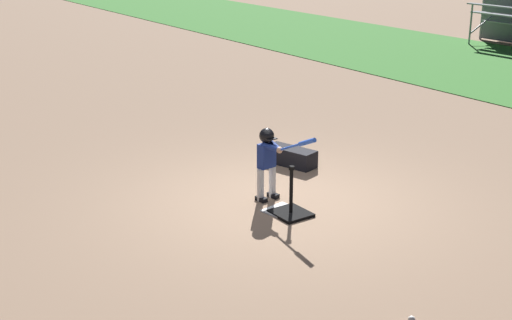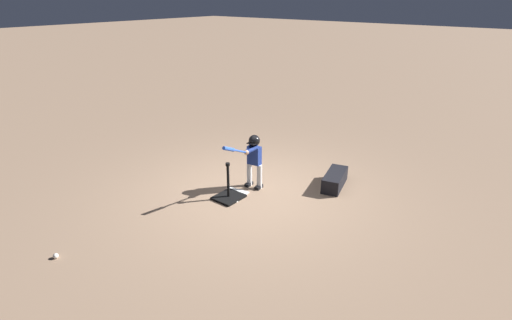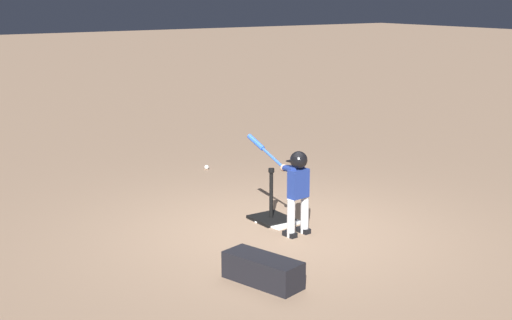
{
  "view_description": "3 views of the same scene",
  "coord_description": "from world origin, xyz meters",
  "views": [
    {
      "loc": [
        7.35,
        -5.62,
        3.74
      ],
      "look_at": [
        -0.05,
        -0.42,
        0.68
      ],
      "focal_mm": 50.0,
      "sensor_mm": 36.0,
      "label": 1
    },
    {
      "loc": [
        5.09,
        4.16,
        3.4
      ],
      "look_at": [
        0.02,
        0.1,
        0.69
      ],
      "focal_mm": 28.0,
      "sensor_mm": 36.0,
      "label": 2
    },
    {
      "loc": [
        -6.69,
        4.87,
        2.85
      ],
      "look_at": [
        0.35,
        0.1,
        0.85
      ],
      "focal_mm": 50.0,
      "sensor_mm": 36.0,
      "label": 3
    }
  ],
  "objects": [
    {
      "name": "ground_plane",
      "position": [
        0.0,
        0.0,
        0.0
      ],
      "size": [
        90.0,
        90.0,
        0.0
      ],
      "primitive_type": "plane",
      "color": "#93755B"
    },
    {
      "name": "home_plate",
      "position": [
        0.3,
        -0.22,
        0.01
      ],
      "size": [
        0.51,
        0.51,
        0.02
      ],
      "primitive_type": "cube",
      "rotation": [
        0.0,
        0.0,
        0.17
      ],
      "color": "white",
      "rests_on": "ground_plane"
    },
    {
      "name": "batting_tee",
      "position": [
        0.44,
        -0.2,
        0.08
      ],
      "size": [
        0.49,
        0.45,
        0.69
      ],
      "color": "black",
      "rests_on": "ground_plane"
    },
    {
      "name": "batter_child",
      "position": [
        -0.17,
        -0.13,
        0.66
      ],
      "size": [
        1.03,
        0.33,
        1.11
      ],
      "color": "silver",
      "rests_on": "ground_plane"
    },
    {
      "name": "baseball",
      "position": [
        3.25,
        -0.88,
        0.04
      ],
      "size": [
        0.07,
        0.07,
        0.07
      ],
      "primitive_type": "sphere",
      "color": "white",
      "rests_on": "ground_plane"
    },
    {
      "name": "equipment_bag",
      "position": [
        -1.18,
        1.05,
        0.14
      ],
      "size": [
        0.89,
        0.53,
        0.28
      ],
      "primitive_type": "cube",
      "rotation": [
        0.0,
        0.0,
        0.26
      ],
      "color": "black",
      "rests_on": "ground_plane"
    }
  ]
}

